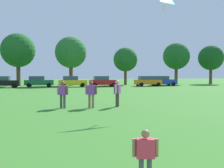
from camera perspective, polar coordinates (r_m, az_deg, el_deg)
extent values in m
plane|color=#387528|center=(30.67, -9.23, -1.45)|extent=(160.00, 160.00, 0.00)
cube|color=#D8334C|center=(4.51, 7.61, -14.29)|extent=(0.35, 0.25, 0.33)
cylinder|color=#936B4C|center=(4.49, 5.07, -14.23)|extent=(0.07, 0.07, 0.31)
cylinder|color=#936B4C|center=(4.54, 10.13, -14.09)|extent=(0.07, 0.07, 0.31)
sphere|color=#936B4C|center=(4.45, 7.63, -11.18)|extent=(0.15, 0.15, 0.15)
cylinder|color=#3F3833|center=(15.05, 1.33, -3.66)|extent=(0.15, 0.15, 0.78)
cylinder|color=#3F3833|center=(14.83, 1.10, -3.75)|extent=(0.15, 0.15, 0.78)
cube|color=purple|center=(14.89, 1.21, -1.17)|extent=(0.51, 0.59, 0.55)
cylinder|color=beige|center=(15.19, 1.53, -1.04)|extent=(0.11, 0.11, 0.52)
cylinder|color=beige|center=(14.58, 0.89, -1.18)|extent=(0.11, 0.11, 0.52)
sphere|color=beige|center=(14.87, 1.22, 0.42)|extent=(0.24, 0.24, 0.24)
cylinder|color=#4C4C51|center=(14.68, -11.51, -3.90)|extent=(0.14, 0.14, 0.75)
cylinder|color=#4C4C51|center=(14.54, -10.79, -3.95)|extent=(0.14, 0.14, 0.75)
cube|color=purple|center=(14.56, -11.17, -1.40)|extent=(0.57, 0.53, 0.53)
cylinder|color=brown|center=(14.74, -12.15, -1.30)|extent=(0.11, 0.11, 0.50)
cylinder|color=brown|center=(14.37, -10.17, -1.38)|extent=(0.11, 0.11, 0.50)
sphere|color=brown|center=(14.54, -11.18, 0.18)|extent=(0.24, 0.24, 0.24)
cylinder|color=#8C7259|center=(14.42, -4.36, -3.95)|extent=(0.14, 0.14, 0.77)
cylinder|color=#8C7259|center=(14.52, -5.16, -3.90)|extent=(0.14, 0.14, 0.77)
cube|color=purple|center=(14.42, -4.77, -1.34)|extent=(0.58, 0.54, 0.54)
cylinder|color=brown|center=(14.27, -3.65, -1.31)|extent=(0.11, 0.11, 0.51)
cylinder|color=brown|center=(14.57, -5.87, -1.24)|extent=(0.11, 0.11, 0.51)
sphere|color=brown|center=(14.40, -4.78, 0.29)|extent=(0.24, 0.24, 0.24)
sphere|color=yellow|center=(16.41, 11.94, 17.74)|extent=(0.10, 0.10, 0.10)
sphere|color=yellow|center=(16.33, 11.77, 17.02)|extent=(0.10, 0.10, 0.10)
sphere|color=yellow|center=(16.25, 11.60, 16.29)|extent=(0.10, 0.10, 0.10)
cube|color=black|center=(39.61, -23.37, 0.22)|extent=(4.30, 1.80, 0.76)
cube|color=#334756|center=(39.66, -23.87, 1.20)|extent=(2.24, 1.58, 0.60)
cylinder|color=black|center=(40.28, -21.08, -0.26)|extent=(0.64, 0.22, 0.64)
cylinder|color=black|center=(38.50, -21.46, -0.37)|extent=(0.64, 0.22, 0.64)
cube|color=#196B38|center=(40.10, -16.24, 0.34)|extent=(4.30, 1.80, 0.76)
cube|color=#334756|center=(40.10, -16.74, 1.30)|extent=(2.24, 1.58, 0.60)
cylinder|color=black|center=(40.95, -14.12, -0.14)|extent=(0.64, 0.22, 0.64)
cylinder|color=black|center=(39.15, -14.18, -0.24)|extent=(0.64, 0.22, 0.64)
cylinder|color=black|center=(41.12, -18.20, -0.17)|extent=(0.64, 0.22, 0.64)
cylinder|color=black|center=(39.33, -18.44, -0.28)|extent=(0.64, 0.22, 0.64)
cube|color=yellow|center=(39.09, -8.97, 0.35)|extent=(4.30, 1.80, 0.76)
cube|color=#334756|center=(39.05, -9.48, 1.34)|extent=(2.24, 1.58, 0.60)
cylinder|color=black|center=(40.13, -6.97, -0.14)|extent=(0.64, 0.22, 0.64)
cylinder|color=black|center=(38.34, -6.69, -0.24)|extent=(0.64, 0.22, 0.64)
cylinder|color=black|center=(39.93, -11.15, -0.17)|extent=(0.64, 0.22, 0.64)
cylinder|color=black|center=(38.13, -11.06, -0.28)|extent=(0.64, 0.22, 0.64)
cube|color=red|center=(39.43, -2.01, 0.39)|extent=(4.30, 1.80, 0.76)
cube|color=#334756|center=(39.35, -2.51, 1.38)|extent=(2.24, 1.58, 0.60)
cylinder|color=black|center=(40.62, -0.23, -0.09)|extent=(0.64, 0.22, 0.64)
cylinder|color=black|center=(38.87, 0.35, -0.19)|extent=(0.64, 0.22, 0.64)
cylinder|color=black|center=(40.08, -4.31, -0.13)|extent=(0.64, 0.22, 0.64)
cylinder|color=black|center=(38.31, -3.91, -0.23)|extent=(0.64, 0.22, 0.64)
cube|color=orange|center=(41.64, 8.19, 0.46)|extent=(4.30, 1.80, 0.76)
cube|color=#334756|center=(41.50, 7.76, 1.40)|extent=(2.24, 1.58, 0.60)
cylinder|color=black|center=(43.03, 9.58, 0.00)|extent=(0.64, 0.22, 0.64)
cylinder|color=black|center=(41.37, 10.53, -0.09)|extent=(0.64, 0.22, 0.64)
cylinder|color=black|center=(42.00, 5.89, -0.03)|extent=(0.64, 0.22, 0.64)
cylinder|color=black|center=(40.30, 6.71, -0.12)|extent=(0.64, 0.22, 0.64)
cube|color=#1E38AD|center=(43.37, 11.56, 0.51)|extent=(4.30, 1.80, 0.76)
cube|color=#334756|center=(43.22, 11.15, 1.41)|extent=(2.24, 1.58, 0.60)
cylinder|color=black|center=(44.82, 12.78, 0.07)|extent=(0.64, 0.22, 0.64)
cylinder|color=black|center=(43.21, 13.82, -0.02)|extent=(0.64, 0.22, 0.64)
cylinder|color=black|center=(43.63, 9.32, 0.04)|extent=(0.64, 0.22, 0.64)
cylinder|color=black|center=(41.97, 10.25, -0.05)|extent=(0.64, 0.22, 0.64)
cylinder|color=brown|center=(45.11, -20.54, 1.87)|extent=(0.66, 0.66, 3.59)
sphere|color=#1E5B23|center=(45.30, -20.61, 7.20)|extent=(5.67, 5.67, 5.67)
cylinder|color=brown|center=(44.30, -9.33, 1.89)|extent=(0.64, 0.64, 3.46)
sphere|color=#286B2D|center=(44.47, -9.36, 7.13)|extent=(5.47, 5.47, 5.47)
cylinder|color=brown|center=(46.57, 3.07, 1.53)|extent=(0.52, 0.52, 2.82)
sphere|color=#1E5B23|center=(46.65, 3.08, 5.59)|extent=(4.45, 4.45, 4.45)
cylinder|color=brown|center=(51.61, 14.40, 1.82)|extent=(0.62, 0.62, 3.35)
sphere|color=#1E5B23|center=(51.74, 14.44, 6.17)|extent=(5.28, 5.28, 5.28)
cylinder|color=brown|center=(55.16, 21.56, 1.68)|extent=(0.59, 0.59, 3.21)
sphere|color=#194C1E|center=(55.27, 21.61, 5.58)|extent=(5.06, 5.06, 5.06)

